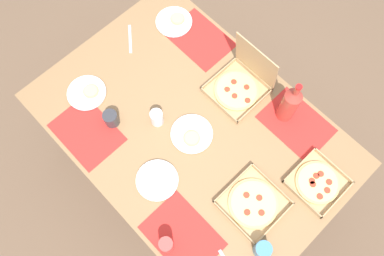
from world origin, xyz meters
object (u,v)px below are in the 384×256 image
Objects in this scene: plate_near_right at (87,93)px; cup_red at (166,245)px; pizza_box_center at (253,203)px; pizza_box_edge_far at (241,84)px; cup_spare at (111,119)px; cup_clear_right at (157,118)px; plate_far_right at (157,180)px; cup_clear_left at (263,250)px; plate_near_left at (192,134)px; plate_far_left at (174,22)px; soda_bottle at (290,104)px; pizza_box_corner_left at (317,183)px.

cup_red reaches higher than plate_near_right.
pizza_box_edge_far is at bearing 139.49° from pizza_box_center.
pizza_box_edge_far reaches higher than cup_spare.
plate_near_right is at bearing 177.96° from cup_spare.
cup_clear_right is (-0.17, -0.46, 0.00)m from pizza_box_edge_far.
pizza_box_center is 0.65m from cup_clear_right.
pizza_box_edge_far is at bearing 111.53° from cup_red.
cup_spare is at bearing 173.91° from plate_far_right.
cup_clear_left is at bearing -6.17° from cup_clear_right.
cup_red reaches higher than pizza_box_center.
cup_spare is (-0.35, -0.25, 0.04)m from plate_near_left.
soda_bottle is (0.84, 0.02, 0.12)m from plate_far_left.
cup_clear_left reaches higher than pizza_box_center.
soda_bottle is (0.83, 0.68, 0.12)m from plate_near_right.
plate_far_left is at bearing 156.82° from pizza_box_center.
pizza_box_center is 0.34m from pizza_box_corner_left.
cup_spare is (-0.60, -0.69, -0.09)m from soda_bottle.
pizza_box_center is 0.87× the size of soda_bottle.
plate_near_left is 0.68× the size of soda_bottle.
soda_bottle is at bearing 74.71° from plate_far_right.
plate_near_left is 0.57m from cup_red.
pizza_box_center is 3.09× the size of cup_clear_left.
cup_spare is (-0.33, -0.63, -0.00)m from pizza_box_edge_far.
cup_clear_right is at bearing 141.86° from cup_red.
plate_near_right is 0.23m from cup_spare.
soda_bottle is (0.26, 0.44, 0.12)m from plate_near_left.
soda_bottle reaches higher than pizza_box_center.
plate_far_left is 2.37× the size of cup_spare.
cup_clear_right is at bearing 23.26° from plate_near_right.
plate_near_right is (-1.19, -0.52, -0.00)m from pizza_box_corner_left.
pizza_box_edge_far is at bearing -3.64° from plate_far_left.
plate_far_left is at bearing 109.36° from cup_spare.
plate_near_left is 2.45× the size of cup_spare.
pizza_box_edge_far is 0.49m from cup_clear_right.
plate_near_right is 1.22m from cup_clear_left.
pizza_box_edge_far is 1.46× the size of plate_far_right.
cup_spare reaches higher than plate_far_left.
cup_clear_left is at bearing -86.88° from pizza_box_corner_left.
pizza_box_edge_far is at bearing 92.26° from plate_near_left.
soda_bottle reaches higher than plate_near_left.
cup_red reaches higher than pizza_box_corner_left.
soda_bottle is at bearing 59.71° from plate_near_left.
cup_clear_left is 0.83m from cup_clear_right.
cup_spare is at bearing -151.46° from pizza_box_corner_left.
cup_spare is 0.70m from cup_red.
plate_near_left is 2.17× the size of cup_clear_right.
soda_bottle is 0.68m from cup_clear_right.
cup_red is (0.06, -0.91, -0.08)m from soda_bottle.
pizza_box_corner_left is (0.15, 0.31, 0.00)m from pizza_box_center.
plate_near_right is at bearing -156.74° from cup_clear_right.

